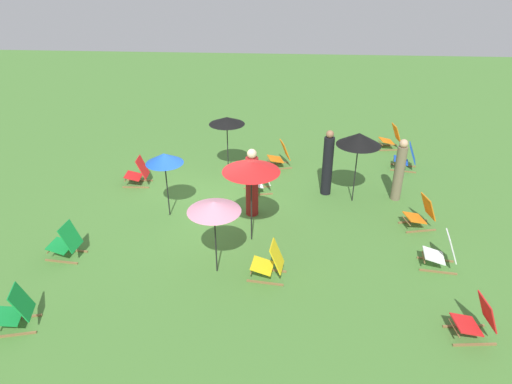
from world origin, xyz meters
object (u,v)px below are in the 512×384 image
(deckchair_8, at_px, (477,320))
(umbrella_1, at_px, (227,121))
(deckchair_2, at_px, (407,158))
(deckchair_4, at_px, (421,214))
(person_2, at_px, (252,184))
(deckchair_7, at_px, (138,173))
(umbrella_0, at_px, (164,159))
(deckchair_0, at_px, (66,243))
(deckchair_10, at_px, (270,263))
(deckchair_5, at_px, (15,311))
(deckchair_6, at_px, (442,252))
(umbrella_3, at_px, (359,139))
(deckchair_3, at_px, (391,138))
(person_0, at_px, (328,164))
(deckchair_9, at_px, (260,180))
(deckchair_1, at_px, (280,156))
(umbrella_2, at_px, (251,167))
(person_1, at_px, (399,171))
(umbrella_4, at_px, (214,207))

(deckchair_8, xyz_separation_m, umbrella_1, (-6.31, -5.09, 1.28))
(deckchair_2, bearing_deg, umbrella_1, -72.07)
(deckchair_4, relative_size, umbrella_1, 0.48)
(person_2, bearing_deg, deckchair_7, -100.60)
(umbrella_0, bearing_deg, deckchair_0, -43.00)
(person_2, bearing_deg, deckchair_10, 24.57)
(deckchair_5, bearing_deg, deckchair_6, 91.82)
(deckchair_6, relative_size, deckchair_8, 1.00)
(umbrella_3, bearing_deg, deckchair_5, -51.73)
(deckchair_2, distance_m, umbrella_1, 5.59)
(deckchair_7, distance_m, deckchair_10, 5.57)
(deckchair_7, height_order, deckchair_10, same)
(deckchair_3, height_order, deckchair_7, same)
(deckchair_7, bearing_deg, umbrella_1, 109.54)
(umbrella_0, height_order, person_0, person_0)
(deckchair_3, distance_m, deckchair_8, 8.61)
(deckchair_8, bearing_deg, deckchair_5, -93.56)
(deckchair_9, bearing_deg, deckchair_1, 150.62)
(deckchair_7, bearing_deg, deckchair_4, 74.73)
(umbrella_2, bearing_deg, deckchair_5, -51.89)
(deckchair_7, height_order, person_1, person_1)
(deckchair_2, relative_size, deckchair_9, 0.99)
(deckchair_1, distance_m, umbrella_3, 3.20)
(deckchair_0, xyz_separation_m, umbrella_2, (-0.97, 3.97, 1.49))
(deckchair_9, bearing_deg, deckchair_0, -62.27)
(umbrella_4, bearing_deg, deckchair_6, 95.70)
(deckchair_4, relative_size, person_0, 0.46)
(deckchair_0, height_order, umbrella_0, umbrella_0)
(deckchair_0, xyz_separation_m, person_0, (-3.40, 5.84, 0.51))
(deckchair_1, relative_size, person_2, 0.48)
(umbrella_2, distance_m, person_2, 1.55)
(deckchair_0, distance_m, umbrella_1, 5.57)
(deckchair_5, distance_m, umbrella_2, 5.22)
(deckchair_1, bearing_deg, deckchair_8, 11.29)
(deckchair_4, distance_m, person_2, 4.16)
(person_2, bearing_deg, deckchair_6, 77.33)
(umbrella_1, bearing_deg, person_1, 74.29)
(deckchair_5, relative_size, person_0, 0.46)
(deckchair_9, relative_size, umbrella_3, 0.44)
(umbrella_1, height_order, person_2, person_2)
(deckchair_8, relative_size, umbrella_4, 0.50)
(deckchair_3, xyz_separation_m, deckchair_6, (6.62, -0.18, 0.00))
(deckchair_2, distance_m, deckchair_4, 3.38)
(umbrella_2, bearing_deg, deckchair_10, 19.22)
(deckchair_4, bearing_deg, umbrella_3, -142.13)
(deckchair_5, distance_m, deckchair_7, 5.70)
(deckchair_6, relative_size, deckchair_9, 0.99)
(deckchair_8, bearing_deg, person_1, 178.28)
(deckchair_9, bearing_deg, deckchair_4, 56.23)
(deckchair_2, distance_m, deckchair_8, 6.95)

